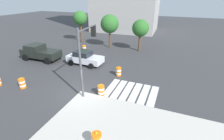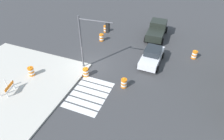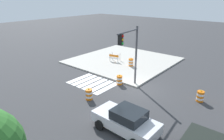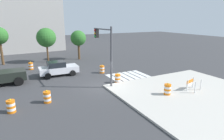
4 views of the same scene
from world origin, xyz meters
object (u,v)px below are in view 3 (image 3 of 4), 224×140
traffic_barrel_median_far (200,96)px  sports_car (126,120)px  traffic_barrel_near_corner (119,80)px  traffic_barrel_crosswalk_end (89,94)px  traffic_light_pole (130,48)px  traffic_barrel_on_sidewalk (131,62)px  construction_barricade (114,57)px

traffic_barrel_median_far → sports_car: bearing=71.2°
sports_car → traffic_barrel_near_corner: sports_car is taller
traffic_barrel_crosswalk_end → traffic_light_pole: bearing=-110.5°
sports_car → traffic_barrel_median_far: bearing=-108.8°
traffic_barrel_on_sidewalk → traffic_light_pole: bearing=123.1°
traffic_barrel_near_corner → traffic_barrel_on_sidewalk: (2.03, -4.89, 0.15)m
sports_car → traffic_barrel_on_sidewalk: size_ratio=4.26×
traffic_barrel_on_sidewalk → traffic_barrel_near_corner: bearing=112.5°
traffic_barrel_median_far → traffic_barrel_on_sidewalk: 9.73m
traffic_barrel_near_corner → traffic_barrel_crosswalk_end: bearing=88.4°
traffic_barrel_on_sidewalk → traffic_barrel_crosswalk_end: bearing=102.2°
sports_car → construction_barricade: sports_car is taller
construction_barricade → traffic_barrel_crosswalk_end: bearing=117.1°
sports_car → traffic_barrel_on_sidewalk: 12.36m
sports_car → traffic_barrel_near_corner: bearing=-49.1°
traffic_barrel_crosswalk_end → construction_barricade: construction_barricade is taller
traffic_light_pole → traffic_barrel_median_far: bearing=-163.2°
traffic_barrel_on_sidewalk → traffic_light_pole: traffic_light_pole is taller
sports_car → traffic_light_pole: size_ratio=0.79×
traffic_barrel_near_corner → construction_barricade: 6.95m
sports_car → traffic_barrel_crosswalk_end: sports_car is taller
sports_car → traffic_barrel_median_far: (-2.38, -6.99, -0.36)m
traffic_barrel_crosswalk_end → traffic_light_pole: traffic_light_pole is taller
traffic_barrel_crosswalk_end → sports_car: bearing=163.3°
traffic_barrel_near_corner → traffic_light_pole: traffic_light_pole is taller
traffic_barrel_near_corner → traffic_barrel_crosswalk_end: (0.11, 4.00, 0.00)m
traffic_barrel_crosswalk_end → traffic_barrel_on_sidewalk: 9.10m
traffic_light_pole → traffic_barrel_crosswalk_end: bearing=69.5°
traffic_barrel_crosswalk_end → construction_barricade: bearing=-62.9°
construction_barricade → traffic_barrel_near_corner: bearing=133.1°
traffic_barrel_near_corner → traffic_barrel_median_far: same height
sports_car → traffic_barrel_median_far: 7.39m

